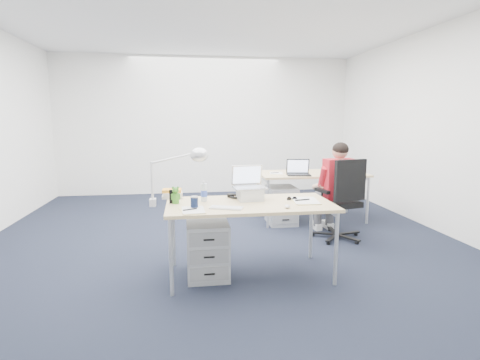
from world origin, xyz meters
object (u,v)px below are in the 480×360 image
(desk_far, at_px, (311,176))
(desk_near, at_px, (250,208))
(headphones, at_px, (238,196))
(dark_laptop, at_px, (299,167))
(wireless_keyboard, at_px, (226,208))
(can_koozie, at_px, (194,202))
(cordless_phone, at_px, (171,197))
(office_chair, at_px, (339,216))
(drawer_pedestal_near, at_px, (208,249))
(water_bottle, at_px, (204,191))
(drawer_pedestal_far, at_px, (281,205))
(silver_laptop, at_px, (250,183))
(bear_figurine, at_px, (176,195))
(sunglasses, at_px, (292,199))
(book_stack, at_px, (172,194))
(seated_person, at_px, (334,189))
(desk_lamp, at_px, (170,176))
(far_cup, at_px, (340,169))
(computer_mouse, at_px, (287,206))

(desk_far, bearing_deg, desk_near, -123.81)
(headphones, relative_size, dark_laptop, 0.72)
(desk_near, bearing_deg, wireless_keyboard, -142.49)
(can_koozie, distance_m, cordless_phone, 0.32)
(desk_near, relative_size, can_koozie, 14.26)
(office_chair, distance_m, drawer_pedestal_near, 1.97)
(water_bottle, bearing_deg, dark_laptop, 46.99)
(drawer_pedestal_far, relative_size, headphones, 2.29)
(silver_laptop, bearing_deg, bear_figurine, 179.48)
(water_bottle, height_order, dark_laptop, dark_laptop)
(silver_laptop, distance_m, can_koozie, 0.64)
(water_bottle, distance_m, sunglasses, 0.88)
(bear_figurine, relative_size, book_stack, 0.82)
(bear_figurine, bearing_deg, can_koozie, -61.78)
(book_stack, bearing_deg, silver_laptop, -15.30)
(office_chair, distance_m, cordless_phone, 2.30)
(water_bottle, relative_size, bear_figurine, 1.21)
(headphones, bearing_deg, bear_figurine, -141.14)
(wireless_keyboard, height_order, headphones, headphones)
(silver_laptop, bearing_deg, book_stack, 159.72)
(desk_near, relative_size, sunglasses, 15.19)
(seated_person, bearing_deg, dark_laptop, 113.03)
(bear_figurine, xyz_separation_m, desk_lamp, (-0.04, -0.07, 0.20))
(desk_near, relative_size, seated_person, 1.29)
(silver_laptop, height_order, desk_lamp, desk_lamp)
(desk_far, height_order, wireless_keyboard, wireless_keyboard)
(desk_near, height_order, desk_lamp, desk_lamp)
(office_chair, height_order, water_bottle, office_chair)
(desk_lamp, relative_size, far_cup, 5.64)
(cordless_phone, bearing_deg, drawer_pedestal_far, 63.96)
(desk_far, xyz_separation_m, headphones, (-1.36, -1.65, 0.07))
(drawer_pedestal_near, xyz_separation_m, book_stack, (-0.34, 0.31, 0.50))
(seated_person, distance_m, far_cup, 0.87)
(drawer_pedestal_near, distance_m, computer_mouse, 0.91)
(water_bottle, bearing_deg, drawer_pedestal_near, -77.71)
(office_chair, xyz_separation_m, bear_figurine, (-2.04, -0.87, 0.52))
(sunglasses, distance_m, dark_laptop, 1.72)
(silver_laptop, height_order, sunglasses, silver_laptop)
(silver_laptop, distance_m, sunglasses, 0.45)
(office_chair, bearing_deg, far_cup, 55.14)
(desk_far, bearing_deg, seated_person, -87.83)
(seated_person, bearing_deg, desk_near, -144.54)
(book_stack, distance_m, cordless_phone, 0.26)
(bear_figurine, bearing_deg, silver_laptop, -5.65)
(book_stack, bearing_deg, seated_person, 20.51)
(book_stack, bearing_deg, bear_figurine, -81.36)
(desk_near, distance_m, sunglasses, 0.45)
(cordless_phone, bearing_deg, desk_far, 58.12)
(desk_near, xyz_separation_m, drawer_pedestal_near, (-0.41, 0.04, -0.41))
(office_chair, bearing_deg, drawer_pedestal_near, -164.99)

